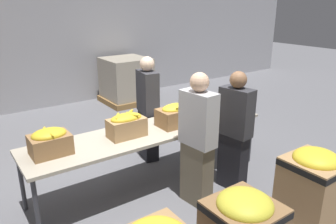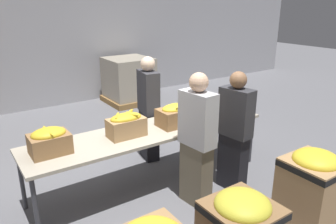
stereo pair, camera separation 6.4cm
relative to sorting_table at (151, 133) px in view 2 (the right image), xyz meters
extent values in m
plane|color=slate|center=(0.00, 0.00, -0.74)|extent=(30.00, 30.00, 0.00)
cube|color=#A8A8AD|center=(0.00, 4.34, 1.26)|extent=(16.00, 0.08, 4.00)
cube|color=#B2A893|center=(0.00, 0.00, 0.03)|extent=(3.30, 0.80, 0.04)
cylinder|color=#38383D|center=(-1.59, -0.34, -0.37)|extent=(0.05, 0.05, 0.75)
cylinder|color=#38383D|center=(1.59, -0.34, -0.37)|extent=(0.05, 0.05, 0.75)
cylinder|color=#38383D|center=(-1.59, 0.34, -0.37)|extent=(0.05, 0.05, 0.75)
cylinder|color=#38383D|center=(1.59, 0.34, -0.37)|extent=(0.05, 0.05, 0.75)
cube|color=olive|center=(-1.29, 0.03, 0.16)|extent=(0.43, 0.32, 0.23)
ellipsoid|color=gold|center=(-1.29, 0.03, 0.28)|extent=(0.38, 0.28, 0.13)
ellipsoid|color=gold|center=(-1.31, 0.12, 0.31)|extent=(0.10, 0.18, 0.04)
ellipsoid|color=gold|center=(-1.29, -0.04, 0.31)|extent=(0.06, 0.20, 0.04)
ellipsoid|color=gold|center=(-1.35, 0.01, 0.31)|extent=(0.09, 0.16, 0.05)
cube|color=tan|center=(-0.36, -0.02, 0.16)|extent=(0.46, 0.26, 0.24)
ellipsoid|color=gold|center=(-0.36, -0.02, 0.29)|extent=(0.41, 0.24, 0.11)
ellipsoid|color=gold|center=(-0.31, -0.01, 0.33)|extent=(0.08, 0.20, 0.05)
ellipsoid|color=gold|center=(-0.46, 0.02, 0.33)|extent=(0.16, 0.21, 0.04)
ellipsoid|color=gold|center=(-0.31, -0.06, 0.33)|extent=(0.17, 0.18, 0.05)
ellipsoid|color=gold|center=(-0.27, 0.05, 0.33)|extent=(0.16, 0.15, 0.04)
cube|color=olive|center=(0.37, -0.05, 0.16)|extent=(0.49, 0.32, 0.24)
ellipsoid|color=yellow|center=(0.37, -0.05, 0.29)|extent=(0.41, 0.25, 0.12)
ellipsoid|color=yellow|center=(0.50, -0.10, 0.34)|extent=(0.08, 0.21, 0.04)
ellipsoid|color=yellow|center=(0.36, -0.11, 0.33)|extent=(0.17, 0.15, 0.05)
ellipsoid|color=yellow|center=(0.34, -0.07, 0.33)|extent=(0.08, 0.21, 0.05)
cube|color=#A37A4C|center=(1.30, 0.04, 0.13)|extent=(0.41, 0.33, 0.17)
ellipsoid|color=yellow|center=(1.30, 0.04, 0.22)|extent=(0.36, 0.26, 0.07)
ellipsoid|color=yellow|center=(1.32, -0.05, 0.24)|extent=(0.19, 0.13, 0.05)
ellipsoid|color=yellow|center=(1.37, 0.11, 0.24)|extent=(0.14, 0.17, 0.05)
ellipsoid|color=yellow|center=(1.42, 0.01, 0.25)|extent=(0.06, 0.20, 0.04)
ellipsoid|color=yellow|center=(1.33, 0.09, 0.26)|extent=(0.15, 0.08, 0.04)
cube|color=black|center=(0.37, 0.67, -0.35)|extent=(0.27, 0.40, 0.77)
cube|color=#333338|center=(0.37, 0.67, 0.35)|extent=(0.30, 0.47, 0.64)
sphere|color=beige|center=(0.37, 0.67, 0.78)|extent=(0.22, 0.22, 0.22)
cube|color=black|center=(0.83, -0.71, -0.36)|extent=(0.25, 0.38, 0.75)
cube|color=#333338|center=(0.83, -0.71, 0.33)|extent=(0.27, 0.45, 0.62)
sphere|color=#896042|center=(0.83, -0.71, 0.74)|extent=(0.21, 0.21, 0.21)
cube|color=#6B604C|center=(0.21, -0.71, -0.35)|extent=(0.24, 0.39, 0.78)
cube|color=#B2B2B7|center=(0.21, -0.71, 0.37)|extent=(0.27, 0.46, 0.65)
sphere|color=#DBAD89|center=(0.21, -0.71, 0.80)|extent=(0.22, 0.22, 0.22)
cube|color=black|center=(-0.03, -1.68, -0.21)|extent=(0.63, 0.63, 0.07)
ellipsoid|color=gold|center=(-0.03, -1.68, -0.14)|extent=(0.53, 0.53, 0.22)
cube|color=tan|center=(1.11, -1.68, -0.38)|extent=(0.60, 0.60, 0.72)
cube|color=black|center=(1.11, -1.68, -0.07)|extent=(0.60, 0.60, 0.07)
ellipsoid|color=yellow|center=(1.11, -1.68, -0.01)|extent=(0.51, 0.51, 0.21)
cube|color=olive|center=(1.56, 3.60, -0.68)|extent=(1.12, 1.12, 0.13)
cube|color=#A39984|center=(1.56, 3.60, -0.13)|extent=(1.03, 1.03, 0.97)
camera|label=1|loc=(-2.12, -3.41, 1.65)|focal=35.00mm
camera|label=2|loc=(-2.07, -3.45, 1.65)|focal=35.00mm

